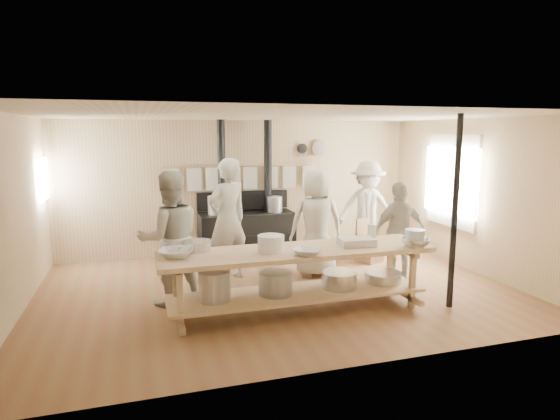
{
  "coord_description": "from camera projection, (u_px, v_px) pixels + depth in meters",
  "views": [
    {
      "loc": [
        -1.96,
        -6.52,
        2.34
      ],
      "look_at": [
        0.1,
        0.2,
        1.19
      ],
      "focal_mm": 30.0,
      "sensor_mm": 36.0,
      "label": 1
    }
  ],
  "objects": [
    {
      "name": "bowl_steel_b",
      "position": [
        415.0,
        242.0,
        6.23
      ],
      "size": [
        0.49,
        0.49,
        0.12
      ],
      "primitive_type": "imported",
      "rotation": [
        0.0,
        0.0,
        3.53
      ],
      "color": "silver",
      "rests_on": "prep_table"
    },
    {
      "name": "bowl_steel_a",
      "position": [
        174.0,
        248.0,
        5.96
      ],
      "size": [
        0.4,
        0.4,
        0.09
      ],
      "primitive_type": "imported",
      "rotation": [
        0.0,
        0.0,
        1.06
      ],
      "color": "silver",
      "rests_on": "prep_table"
    },
    {
      "name": "pitcher",
      "position": [
        372.0,
        231.0,
        6.76
      ],
      "size": [
        0.16,
        0.16,
        0.19
      ],
      "primitive_type": "cylinder",
      "rotation": [
        0.0,
        0.0,
        -0.37
      ],
      "color": "white",
      "rests_on": "prep_table"
    },
    {
      "name": "prep_table",
      "position": [
        297.0,
        274.0,
        6.16
      ],
      "size": [
        3.6,
        0.9,
        0.85
      ],
      "color": "tan",
      "rests_on": "ground"
    },
    {
      "name": "bowl_white_b",
      "position": [
        308.0,
        252.0,
        5.79
      ],
      "size": [
        0.5,
        0.5,
        0.09
      ],
      "primitive_type": "imported",
      "rotation": [
        0.0,
        0.0,
        2.48
      ],
      "color": "white",
      "rests_on": "prep_table"
    },
    {
      "name": "roasting_pan",
      "position": [
        357.0,
        242.0,
        6.29
      ],
      "size": [
        0.49,
        0.35,
        0.1
      ],
      "primitive_type": "cube",
      "rotation": [
        0.0,
        0.0,
        -0.09
      ],
      "color": "#B2B2B7",
      "rests_on": "prep_table"
    },
    {
      "name": "mixing_bowl_large",
      "position": [
        197.0,
        246.0,
        6.04
      ],
      "size": [
        0.47,
        0.47,
        0.12
      ],
      "primitive_type": "cylinder",
      "rotation": [
        0.0,
        0.0,
        0.26
      ],
      "color": "silver",
      "rests_on": "prep_table"
    },
    {
      "name": "cook_right",
      "position": [
        399.0,
        232.0,
        7.46
      ],
      "size": [
        0.95,
        0.43,
        1.6
      ],
      "primitive_type": "imported",
      "rotation": [
        0.0,
        0.0,
        3.19
      ],
      "color": "#B7B5A2",
      "rests_on": "ground"
    },
    {
      "name": "cook_center",
      "position": [
        316.0,
        223.0,
        7.68
      ],
      "size": [
        0.96,
        0.73,
        1.78
      ],
      "primitive_type": "imported",
      "rotation": [
        0.0,
        0.0,
        2.95
      ],
      "color": "#B7B5A2",
      "rests_on": "ground"
    },
    {
      "name": "deep_bowl_enamel",
      "position": [
        271.0,
        244.0,
        5.96
      ],
      "size": [
        0.43,
        0.43,
        0.21
      ],
      "primitive_type": "cylinder",
      "rotation": [
        0.0,
        0.0,
        -0.31
      ],
      "color": "white",
      "rests_on": "prep_table"
    },
    {
      "name": "cook_left",
      "position": [
        170.0,
        238.0,
        6.39
      ],
      "size": [
        0.99,
        0.81,
        1.85
      ],
      "primitive_type": "imported",
      "rotation": [
        0.0,
        0.0,
        3.27
      ],
      "color": "#B7B5A2",
      "rests_on": "ground"
    },
    {
      "name": "support_post",
      "position": [
        455.0,
        213.0,
        6.2
      ],
      "size": [
        0.08,
        0.08,
        2.6
      ],
      "primitive_type": "cylinder",
      "color": "black",
      "rests_on": "ground"
    },
    {
      "name": "stove",
      "position": [
        246.0,
        229.0,
        9.01
      ],
      "size": [
        1.9,
        0.75,
        2.6
      ],
      "color": "black",
      "rests_on": "ground"
    },
    {
      "name": "left_opening",
      "position": [
        43.0,
        179.0,
        7.73
      ],
      "size": [
        0.0,
        0.9,
        0.9
      ],
      "color": "white",
      "rests_on": "ground"
    },
    {
      "name": "back_wall_shelf",
      "position": [
        312.0,
        151.0,
        9.49
      ],
      "size": [
        0.63,
        0.14,
        0.32
      ],
      "color": "tan",
      "rests_on": "ground"
    },
    {
      "name": "bucket_galv",
      "position": [
        415.0,
        238.0,
        6.22
      ],
      "size": [
        0.32,
        0.32,
        0.23
      ],
      "primitive_type": "cylinder",
      "rotation": [
        0.0,
        0.0,
        -0.34
      ],
      "color": "gray",
      "rests_on": "prep_table"
    },
    {
      "name": "window_right",
      "position": [
        452.0,
        181.0,
        8.42
      ],
      "size": [
        0.09,
        1.5,
        1.65
      ],
      "color": "beige",
      "rests_on": "ground"
    },
    {
      "name": "cook_by_window",
      "position": [
        368.0,
        209.0,
        8.92
      ],
      "size": [
        1.3,
        0.92,
        1.84
      ],
      "primitive_type": "imported",
      "rotation": [
        0.0,
        0.0,
        -0.21
      ],
      "color": "#B7B5A2",
      "rests_on": "ground"
    },
    {
      "name": "room_shell",
      "position": [
        278.0,
        183.0,
        6.83
      ],
      "size": [
        7.0,
        7.0,
        7.0
      ],
      "color": "tan",
      "rests_on": "ground"
    },
    {
      "name": "towel_rail",
      "position": [
        242.0,
        175.0,
        9.11
      ],
      "size": [
        3.0,
        0.04,
        0.47
      ],
      "color": "tan",
      "rests_on": "ground"
    },
    {
      "name": "cook_far_left",
      "position": [
        228.0,
        220.0,
        7.45
      ],
      "size": [
        0.85,
        0.73,
        1.97
      ],
      "primitive_type": "imported",
      "rotation": [
        0.0,
        0.0,
        3.58
      ],
      "color": "#B7B5A2",
      "rests_on": "ground"
    },
    {
      "name": "ground",
      "position": [
        278.0,
        290.0,
        7.09
      ],
      "size": [
        7.0,
        7.0,
        0.0
      ],
      "primitive_type": "plane",
      "color": "brown",
      "rests_on": "ground"
    },
    {
      "name": "bowl_white_a",
      "position": [
        176.0,
        253.0,
        5.7
      ],
      "size": [
        0.49,
        0.49,
        0.1
      ],
      "primitive_type": "imported",
      "rotation": [
        0.0,
        0.0,
        -0.19
      ],
      "color": "white",
      "rests_on": "prep_table"
    },
    {
      "name": "chair",
      "position": [
        369.0,
        249.0,
        8.64
      ],
      "size": [
        0.49,
        0.49,
        0.8
      ],
      "rotation": [
        0.0,
        0.0,
        0.4
      ],
      "color": "#4F331F",
      "rests_on": "ground"
    }
  ]
}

